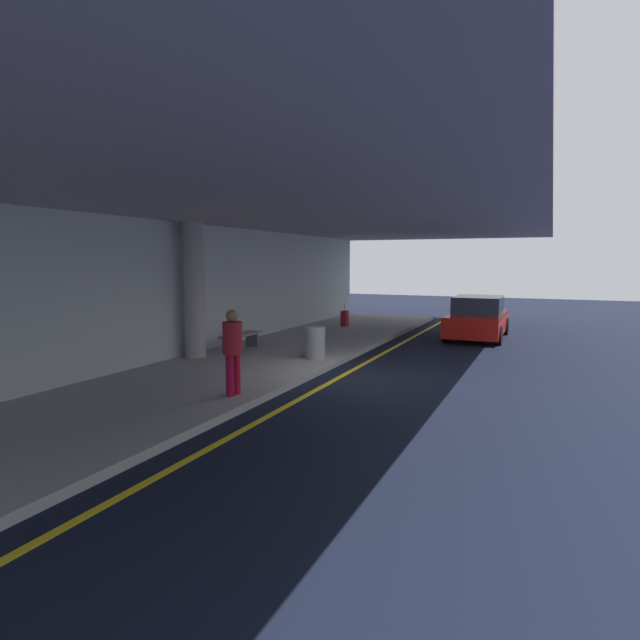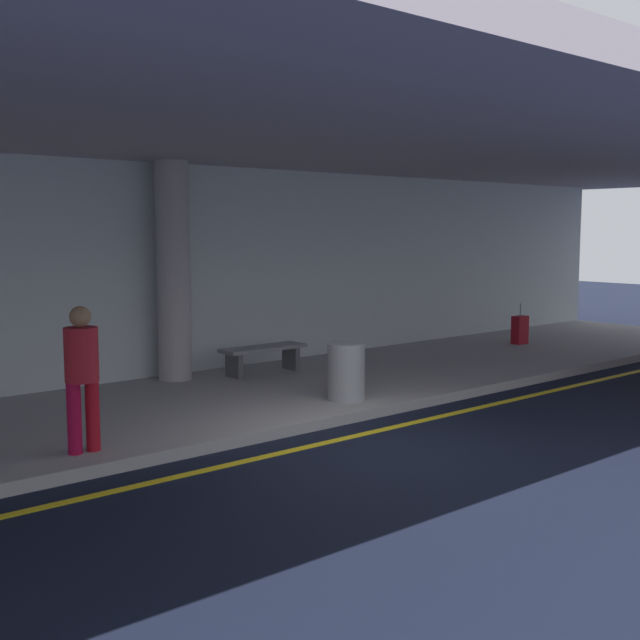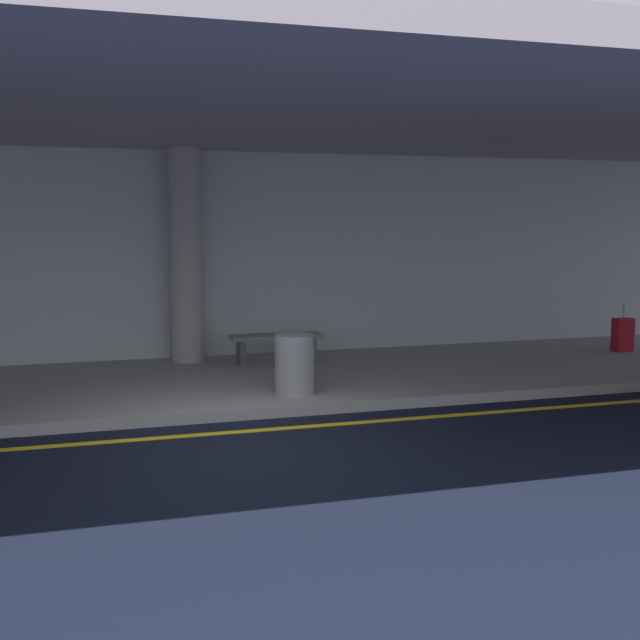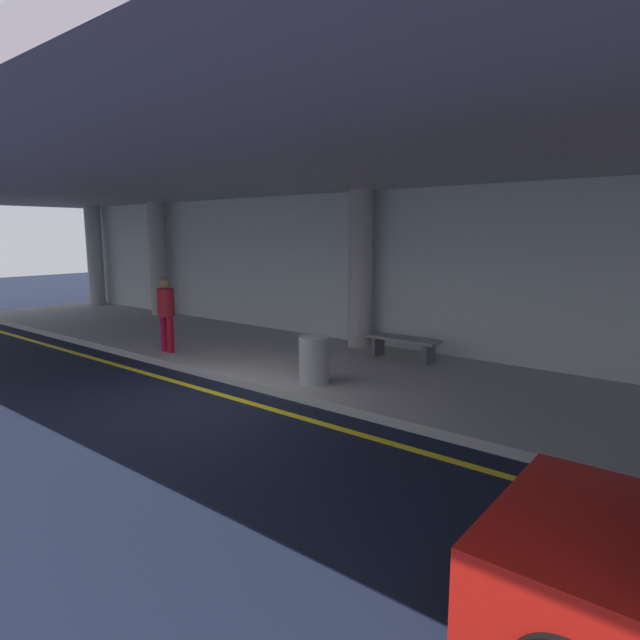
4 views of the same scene
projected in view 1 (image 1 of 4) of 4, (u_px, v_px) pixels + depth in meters
The scene contains 11 objects.
ground_plane at pixel (361, 378), 12.37m from camera, with size 60.00×60.00×0.00m, color black.
sidewalk at pixel (248, 364), 13.61m from camera, with size 26.00×4.20×0.15m, color #989696.
lane_stripe_yellow at pixel (342, 376), 12.56m from camera, with size 26.00×0.14×0.01m, color yellow.
support_column_center at pixel (194, 290), 14.07m from camera, with size 0.56×0.56×3.65m, color #989094.
ceiling_overhang at pixel (263, 213), 12.97m from camera, with size 28.00×13.20×0.30m, color #9C909D.
terminal_back_wall at pixel (177, 292), 14.31m from camera, with size 26.00×0.30×3.80m, color #B1BABD.
car_red at pixel (477, 318), 18.67m from camera, with size 4.10×1.92×1.50m.
traveler_with_luggage at pixel (233, 346), 10.09m from camera, with size 0.38×0.38×1.68m.
suitcase_upright_primary at pixel (345, 318), 20.93m from camera, with size 0.36×0.22×0.90m.
bench_metal at pixel (241, 338), 15.36m from camera, with size 1.60×0.50×0.48m.
trash_bin_steel at pixel (315, 343), 14.00m from camera, with size 0.56×0.56×0.85m, color gray.
Camera 1 is at (-11.48, -4.04, 2.76)m, focal length 29.31 mm.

